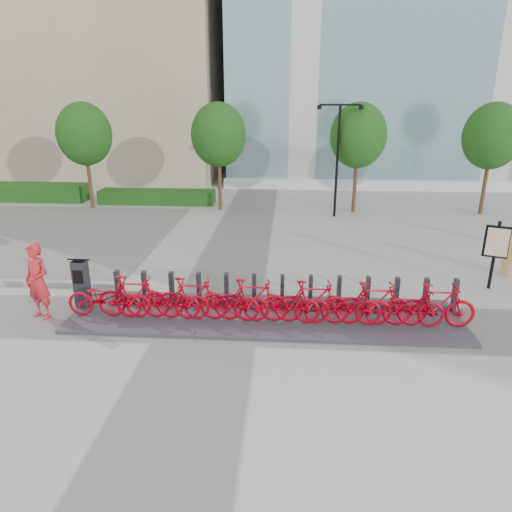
# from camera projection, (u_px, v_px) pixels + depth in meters

# --- Properties ---
(ground) EXTENTS (120.00, 120.00, 0.00)m
(ground) POSITION_uv_depth(u_px,v_px,m) (211.00, 321.00, 11.17)
(ground) COLOR #A4A4A4
(hedge_b) EXTENTS (6.00, 1.20, 0.70)m
(hedge_b) POSITION_uv_depth(u_px,v_px,m) (157.00, 197.00, 23.85)
(hedge_b) COLOR #184317
(hedge_b) RESTS_ON ground
(tree_0) EXTENTS (2.60, 2.60, 5.10)m
(tree_0) POSITION_uv_depth(u_px,v_px,m) (84.00, 134.00, 21.87)
(tree_0) COLOR brown
(tree_0) RESTS_ON ground
(tree_1) EXTENTS (2.60, 2.60, 5.10)m
(tree_1) POSITION_uv_depth(u_px,v_px,m) (219.00, 135.00, 21.44)
(tree_1) COLOR brown
(tree_1) RESTS_ON ground
(tree_2) EXTENTS (2.60, 2.60, 5.10)m
(tree_2) POSITION_uv_depth(u_px,v_px,m) (358.00, 136.00, 21.01)
(tree_2) COLOR brown
(tree_2) RESTS_ON ground
(tree_3) EXTENTS (2.60, 2.60, 5.10)m
(tree_3) POSITION_uv_depth(u_px,v_px,m) (492.00, 136.00, 20.61)
(tree_3) COLOR brown
(tree_3) RESTS_ON ground
(streetlamp) EXTENTS (2.00, 0.20, 5.00)m
(streetlamp) POSITION_uv_depth(u_px,v_px,m) (338.00, 148.00, 20.28)
(streetlamp) COLOR black
(streetlamp) RESTS_ON ground
(dock_pad) EXTENTS (9.60, 2.40, 0.08)m
(dock_pad) POSITION_uv_depth(u_px,v_px,m) (265.00, 316.00, 11.35)
(dock_pad) COLOR #38383F
(dock_pad) RESTS_ON ground
(dock_rail_posts) EXTENTS (8.74, 0.50, 0.85)m
(dock_rail_posts) POSITION_uv_depth(u_px,v_px,m) (282.00, 292.00, 11.62)
(dock_rail_posts) COLOR #23232A
(dock_rail_posts) RESTS_ON dock_pad
(bike_0) EXTENTS (1.83, 0.64, 0.96)m
(bike_0) POSITION_uv_depth(u_px,v_px,m) (104.00, 298.00, 11.11)
(bike_0) COLOR #A10010
(bike_0) RESTS_ON dock_pad
(bike_1) EXTENTS (1.78, 0.50, 1.07)m
(bike_1) POSITION_uv_depth(u_px,v_px,m) (133.00, 297.00, 11.05)
(bike_1) COLOR #A10010
(bike_1) RESTS_ON dock_pad
(bike_2) EXTENTS (1.83, 0.64, 0.96)m
(bike_2) POSITION_uv_depth(u_px,v_px,m) (163.00, 300.00, 11.02)
(bike_2) COLOR #A10010
(bike_2) RESTS_ON dock_pad
(bike_3) EXTENTS (1.78, 0.50, 1.07)m
(bike_3) POSITION_uv_depth(u_px,v_px,m) (192.00, 298.00, 10.95)
(bike_3) COLOR #A10010
(bike_3) RESTS_ON dock_pad
(bike_4) EXTENTS (1.83, 0.64, 0.96)m
(bike_4) POSITION_uv_depth(u_px,v_px,m) (222.00, 301.00, 10.92)
(bike_4) COLOR #A10010
(bike_4) RESTS_ON dock_pad
(bike_5) EXTENTS (1.78, 0.50, 1.07)m
(bike_5) POSITION_uv_depth(u_px,v_px,m) (251.00, 300.00, 10.86)
(bike_5) COLOR #A10010
(bike_5) RESTS_ON dock_pad
(bike_6) EXTENTS (1.83, 0.64, 0.96)m
(bike_6) POSITION_uv_depth(u_px,v_px,m) (282.00, 303.00, 10.83)
(bike_6) COLOR #A10010
(bike_6) RESTS_ON dock_pad
(bike_7) EXTENTS (1.78, 0.50, 1.07)m
(bike_7) POSITION_uv_depth(u_px,v_px,m) (312.00, 302.00, 10.76)
(bike_7) COLOR #A10010
(bike_7) RESTS_ON dock_pad
(bike_8) EXTENTS (1.83, 0.64, 0.96)m
(bike_8) POSITION_uv_depth(u_px,v_px,m) (343.00, 305.00, 10.73)
(bike_8) COLOR #A10010
(bike_8) RESTS_ON dock_pad
(bike_9) EXTENTS (1.78, 0.50, 1.07)m
(bike_9) POSITION_uv_depth(u_px,v_px,m) (374.00, 304.00, 10.67)
(bike_9) COLOR #A10010
(bike_9) RESTS_ON dock_pad
(bike_10) EXTENTS (1.83, 0.64, 0.96)m
(bike_10) POSITION_uv_depth(u_px,v_px,m) (405.00, 307.00, 10.64)
(bike_10) COLOR #A10010
(bike_10) RESTS_ON dock_pad
(bike_11) EXTENTS (1.78, 0.50, 1.07)m
(bike_11) POSITION_uv_depth(u_px,v_px,m) (437.00, 306.00, 10.57)
(bike_11) COLOR #A10010
(bike_11) RESTS_ON dock_pad
(kiosk) EXTENTS (0.41, 0.35, 1.35)m
(kiosk) POSITION_uv_depth(u_px,v_px,m) (81.00, 283.00, 11.61)
(kiosk) COLOR #23232A
(kiosk) RESTS_ON dock_pad
(worker_red) EXTENTS (0.81, 0.66, 1.92)m
(worker_red) POSITION_uv_depth(u_px,v_px,m) (38.00, 281.00, 11.09)
(worker_red) COLOR red
(worker_red) RESTS_ON ground
(map_sign) EXTENTS (0.64, 0.33, 1.99)m
(map_sign) POSITION_uv_depth(u_px,v_px,m) (496.00, 245.00, 12.70)
(map_sign) COLOR black
(map_sign) RESTS_ON ground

